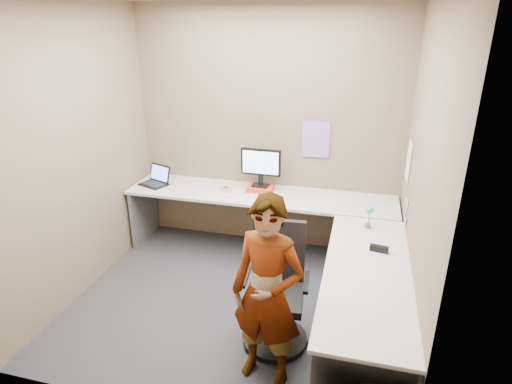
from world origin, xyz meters
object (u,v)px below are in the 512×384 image
(office_chair, at_px, (276,296))
(person, at_px, (267,294))
(monitor, at_px, (261,164))
(desk, at_px, (289,234))

(office_chair, height_order, person, person)
(monitor, bearing_deg, office_chair, -70.23)
(desk, height_order, monitor, monitor)
(office_chair, bearing_deg, monitor, 103.40)
(desk, xyz_separation_m, monitor, (-0.45, 0.70, 0.45))
(monitor, xyz_separation_m, office_chair, (0.50, -1.47, -0.62))
(monitor, xyz_separation_m, person, (0.52, -1.89, -0.30))
(desk, relative_size, monitor, 6.67)
(office_chair, bearing_deg, desk, 88.01)
(monitor, bearing_deg, desk, -55.94)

